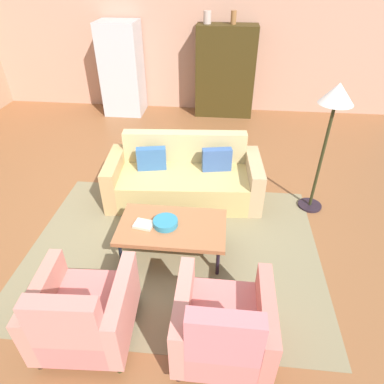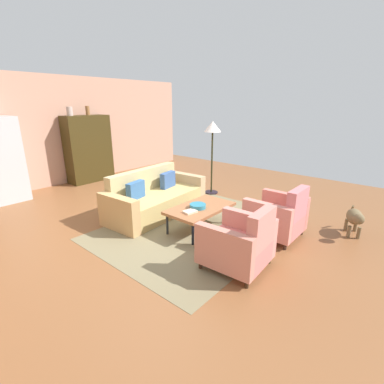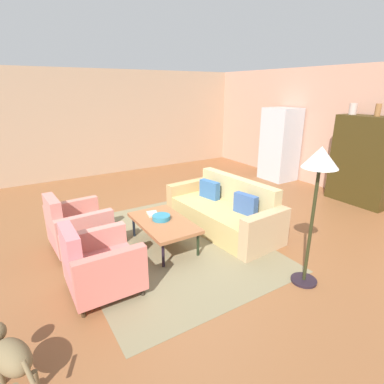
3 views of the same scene
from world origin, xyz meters
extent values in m
plane|color=brown|center=(0.00, 0.00, 0.00)|extent=(10.52, 10.52, 0.00)
cube|color=tan|center=(0.00, 3.90, 1.40)|extent=(8.77, 0.12, 2.80)
cube|color=#7A7051|center=(0.29, -0.75, 0.00)|extent=(3.40, 2.60, 0.01)
cube|color=tan|center=(0.29, 0.30, 0.21)|extent=(1.80, 1.02, 0.42)
cube|color=tan|center=(0.26, 0.66, 0.43)|extent=(1.75, 0.30, 0.86)
cube|color=tan|center=(1.24, 0.37, 0.31)|extent=(0.24, 0.91, 0.62)
cube|color=tan|center=(-0.67, 0.23, 0.31)|extent=(0.24, 0.91, 0.62)
cube|color=#36558B|center=(0.73, 0.43, 0.58)|extent=(0.42, 0.19, 0.32)
cube|color=#325B8F|center=(-0.17, 0.36, 0.58)|extent=(0.42, 0.20, 0.32)
cylinder|color=#202327|center=(-0.24, -0.52, 0.18)|extent=(0.04, 0.04, 0.36)
cylinder|color=black|center=(0.82, -0.52, 0.18)|extent=(0.04, 0.04, 0.36)
cylinder|color=black|center=(-0.24, -1.08, 0.18)|extent=(0.04, 0.04, 0.36)
cylinder|color=black|center=(0.82, -1.08, 0.18)|extent=(0.04, 0.04, 0.36)
cube|color=#9D603B|center=(0.29, -0.80, 0.39)|extent=(1.20, 0.70, 0.05)
cylinder|color=#3A2214|center=(-0.67, -1.58, 0.05)|extent=(0.05, 0.05, 0.10)
cylinder|color=#332913|center=(0.01, -1.55, 0.05)|extent=(0.05, 0.05, 0.10)
cylinder|color=#362315|center=(-0.63, -2.26, 0.05)|extent=(0.05, 0.05, 0.10)
cylinder|color=#2B2C12|center=(0.05, -2.22, 0.05)|extent=(0.05, 0.05, 0.10)
cube|color=#D3716B|center=(-0.31, -1.90, 0.25)|extent=(0.60, 0.83, 0.30)
cube|color=tan|center=(-0.29, -2.23, 0.49)|extent=(0.57, 0.17, 0.78)
cube|color=tan|center=(-0.65, -1.92, 0.38)|extent=(0.17, 0.81, 0.56)
cube|color=tan|center=(0.03, -1.88, 0.38)|extent=(0.17, 0.81, 0.56)
cylinder|color=#322A21|center=(0.55, -1.56, 0.05)|extent=(0.05, 0.05, 0.10)
cylinder|color=#2E261D|center=(1.23, -1.57, 0.05)|extent=(0.05, 0.05, 0.10)
cylinder|color=#3B251C|center=(0.55, -2.24, 0.05)|extent=(0.05, 0.05, 0.10)
cube|color=#D0706C|center=(0.89, -1.90, 0.25)|extent=(0.56, 0.80, 0.30)
cube|color=#D17378|center=(0.89, -2.23, 0.49)|extent=(0.56, 0.14, 0.78)
cube|color=tan|center=(0.55, -1.90, 0.38)|extent=(0.12, 0.80, 0.56)
cube|color=#D37266|center=(1.23, -1.91, 0.38)|extent=(0.12, 0.80, 0.56)
cylinder|color=teal|center=(0.22, -0.80, 0.45)|extent=(0.28, 0.28, 0.07)
cube|color=beige|center=(-0.02, -0.84, 0.43)|extent=(0.24, 0.19, 0.03)
cube|color=#362A0F|center=(0.76, 3.55, 0.90)|extent=(1.20, 0.50, 1.80)
cube|color=#311917|center=(0.46, 3.81, 0.90)|extent=(0.56, 0.01, 1.51)
cube|color=black|center=(1.06, 3.81, 0.90)|extent=(0.56, 0.01, 1.51)
cylinder|color=#BCA498|center=(0.36, 3.55, 1.91)|extent=(0.15, 0.15, 0.23)
cylinder|color=#905E34|center=(0.86, 3.55, 1.92)|extent=(0.11, 0.11, 0.24)
cube|color=#B7BABF|center=(-1.40, 3.45, 0.93)|extent=(0.80, 0.70, 1.85)
cylinder|color=#99999E|center=(-1.35, 3.82, 1.02)|extent=(0.02, 0.02, 0.70)
cylinder|color=black|center=(2.05, 0.27, 0.01)|extent=(0.32, 0.32, 0.03)
cylinder|color=#292A14|center=(2.05, 0.27, 0.76)|extent=(0.04, 0.04, 1.45)
cone|color=silver|center=(2.05, 0.27, 1.60)|extent=(0.40, 0.40, 0.24)
camera|label=1|loc=(0.80, -3.60, 2.86)|focal=31.37mm
camera|label=2|loc=(-3.21, -3.60, 2.12)|focal=26.02mm
camera|label=3|loc=(4.09, -2.66, 2.32)|focal=28.46mm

